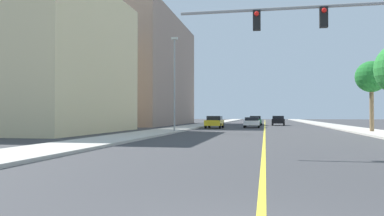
{
  "coord_description": "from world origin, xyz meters",
  "views": [
    {
      "loc": [
        0.07,
        -4.19,
        1.6
      ],
      "look_at": [
        -4.31,
        18.2,
        2.02
      ],
      "focal_mm": 35.13,
      "sensor_mm": 36.0,
      "label": 1
    }
  ],
  "objects_px": {
    "traffic_signal_mast": "(373,33)",
    "palm_far": "(371,77)",
    "car_white": "(252,122)",
    "car_black": "(278,120)",
    "car_green": "(256,121)",
    "car_yellow": "(214,122)",
    "street_lamp": "(174,79)"
  },
  "relations": [
    {
      "from": "car_yellow",
      "to": "car_green",
      "type": "xyz_separation_m",
      "value": [
        4.58,
        12.36,
        -0.03
      ]
    },
    {
      "from": "street_lamp",
      "to": "car_black",
      "type": "height_order",
      "value": "street_lamp"
    },
    {
      "from": "car_black",
      "to": "street_lamp",
      "type": "bearing_deg",
      "value": -110.08
    },
    {
      "from": "car_white",
      "to": "car_green",
      "type": "xyz_separation_m",
      "value": [
        0.22,
        9.56,
        0.05
      ]
    },
    {
      "from": "car_white",
      "to": "car_black",
      "type": "relative_size",
      "value": 1.03
    },
    {
      "from": "street_lamp",
      "to": "palm_far",
      "type": "relative_size",
      "value": 1.38
    },
    {
      "from": "street_lamp",
      "to": "palm_far",
      "type": "bearing_deg",
      "value": 7.31
    },
    {
      "from": "street_lamp",
      "to": "car_black",
      "type": "bearing_deg",
      "value": 67.79
    },
    {
      "from": "palm_far",
      "to": "car_green",
      "type": "distance_m",
      "value": 24.43
    },
    {
      "from": "street_lamp",
      "to": "car_yellow",
      "type": "bearing_deg",
      "value": 79.3
    },
    {
      "from": "car_black",
      "to": "car_green",
      "type": "xyz_separation_m",
      "value": [
        -3.34,
        -0.9,
        -0.01
      ]
    },
    {
      "from": "car_green",
      "to": "car_yellow",
      "type": "bearing_deg",
      "value": -108.15
    },
    {
      "from": "palm_far",
      "to": "car_black",
      "type": "xyz_separation_m",
      "value": [
        -7.33,
        22.48,
        -4.17
      ]
    },
    {
      "from": "car_white",
      "to": "car_black",
      "type": "height_order",
      "value": "car_black"
    },
    {
      "from": "street_lamp",
      "to": "car_green",
      "type": "distance_m",
      "value": 25.09
    },
    {
      "from": "palm_far",
      "to": "traffic_signal_mast",
      "type": "bearing_deg",
      "value": -104.35
    },
    {
      "from": "traffic_signal_mast",
      "to": "car_white",
      "type": "bearing_deg",
      "value": 100.48
    },
    {
      "from": "street_lamp",
      "to": "palm_far",
      "type": "xyz_separation_m",
      "value": [
        17.42,
        2.23,
        0.05
      ]
    },
    {
      "from": "car_white",
      "to": "car_yellow",
      "type": "distance_m",
      "value": 5.19
    },
    {
      "from": "street_lamp",
      "to": "traffic_signal_mast",
      "type": "bearing_deg",
      "value": -54.62
    },
    {
      "from": "car_white",
      "to": "palm_far",
      "type": "bearing_deg",
      "value": -47.79
    },
    {
      "from": "car_black",
      "to": "palm_far",
      "type": "bearing_deg",
      "value": -69.81
    },
    {
      "from": "palm_far",
      "to": "car_yellow",
      "type": "height_order",
      "value": "palm_far"
    },
    {
      "from": "palm_far",
      "to": "car_white",
      "type": "distance_m",
      "value": 16.76
    },
    {
      "from": "palm_far",
      "to": "car_yellow",
      "type": "distance_m",
      "value": 18.3
    },
    {
      "from": "traffic_signal_mast",
      "to": "car_yellow",
      "type": "distance_m",
      "value": 30.92
    },
    {
      "from": "traffic_signal_mast",
      "to": "palm_far",
      "type": "bearing_deg",
      "value": 75.65
    },
    {
      "from": "traffic_signal_mast",
      "to": "car_yellow",
      "type": "height_order",
      "value": "traffic_signal_mast"
    },
    {
      "from": "car_white",
      "to": "car_yellow",
      "type": "bearing_deg",
      "value": -147.28
    },
    {
      "from": "street_lamp",
      "to": "car_green",
      "type": "xyz_separation_m",
      "value": [
        6.74,
        23.81,
        -4.14
      ]
    },
    {
      "from": "street_lamp",
      "to": "car_black",
      "type": "distance_m",
      "value": 27.01
    },
    {
      "from": "car_green",
      "to": "car_black",
      "type": "bearing_deg",
      "value": 17.29
    }
  ]
}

